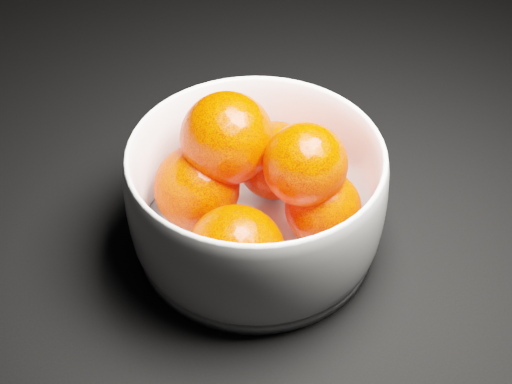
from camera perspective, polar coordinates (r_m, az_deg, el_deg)
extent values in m
cylinder|color=white|center=(0.66, 0.00, -3.50)|extent=(0.22, 0.22, 0.01)
sphere|color=#FF2400|center=(0.67, 1.58, 2.52)|extent=(0.07, 0.07, 0.07)
sphere|color=#FF2400|center=(0.65, -4.75, 0.35)|extent=(0.08, 0.08, 0.08)
sphere|color=#FF2400|center=(0.59, -1.65, -5.03)|extent=(0.08, 0.08, 0.08)
sphere|color=#FF2400|center=(0.63, 5.38, -1.28)|extent=(0.07, 0.07, 0.07)
sphere|color=#FF2400|center=(0.63, -2.33, 4.32)|extent=(0.08, 0.08, 0.08)
sphere|color=#FF2400|center=(0.60, 3.96, 2.20)|extent=(0.07, 0.07, 0.07)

